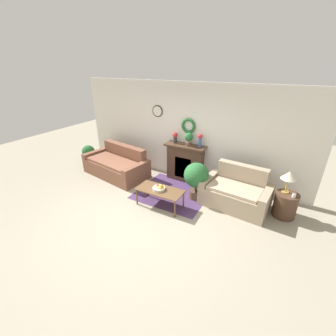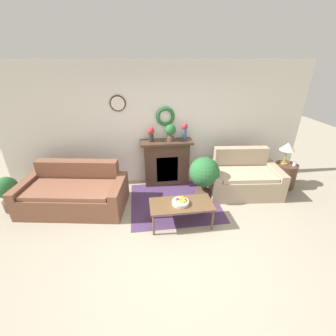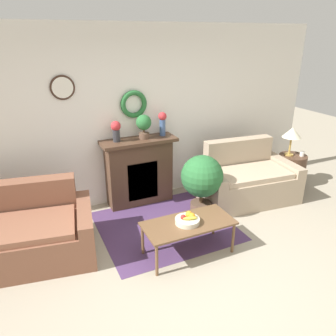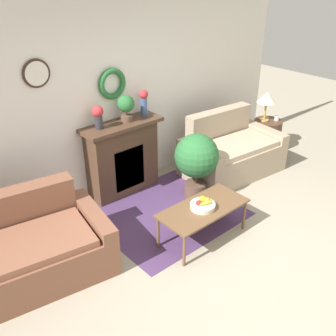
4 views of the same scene
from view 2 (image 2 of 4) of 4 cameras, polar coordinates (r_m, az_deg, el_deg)
ground_plane at (r=3.69m, az=2.61°, el=-21.32°), size 16.00×16.00×0.00m
floor_rug at (r=4.76m, az=1.71°, el=-8.59°), size 1.80×1.62×0.01m
wall_back at (r=5.11m, az=-2.03°, el=10.73°), size 6.80×0.14×2.70m
fireplace at (r=5.21m, az=-0.41°, el=1.50°), size 1.15×0.41×1.06m
couch_left at (r=4.84m, az=-22.71°, el=-5.91°), size 2.12×1.30×0.86m
loveseat_right at (r=5.22m, az=18.43°, el=-2.53°), size 1.61×1.06×0.93m
coffee_table at (r=3.98m, az=3.40°, el=-9.50°), size 1.10×0.52×0.44m
fruit_bowl at (r=3.93m, az=3.28°, el=-8.53°), size 0.30×0.30×0.12m
side_table_by_loveseat at (r=5.83m, az=27.47°, el=-1.65°), size 0.48×0.48×0.56m
table_lamp at (r=5.59m, az=28.12°, el=4.68°), size 0.32×0.32×0.50m
mug at (r=5.71m, az=29.49°, el=0.91°), size 0.08×0.08×0.08m
vase_on_mantel_left at (r=4.93m, az=-4.32°, el=8.77°), size 0.15×0.15×0.31m
vase_on_mantel_right at (r=5.02m, az=4.25°, el=9.51°), size 0.13×0.13×0.37m
potted_plant_on_mantel at (r=4.94m, az=0.67°, el=9.34°), size 0.23×0.23×0.36m
potted_plant_floor_by_couch at (r=5.30m, az=-35.61°, el=-4.88°), size 0.41×0.41×0.71m
potted_plant_floor_by_loveseat at (r=4.61m, az=9.15°, el=-1.51°), size 0.61×0.61×0.95m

